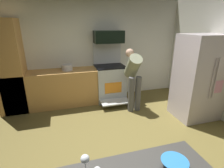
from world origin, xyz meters
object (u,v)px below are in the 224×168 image
at_px(person_cook, 133,75).
at_px(wine_glass_near, 85,160).
at_px(microwave, 109,37).
at_px(refrigerator, 199,78).
at_px(stock_pot, 67,67).
at_px(oven_range, 110,82).
at_px(mixing_bowl_small, 174,164).

distance_m(person_cook, wine_glass_near, 2.90).
height_order(microwave, person_cook, microwave).
bearing_deg(microwave, refrigerator, -42.91).
relative_size(wine_glass_near, stock_pot, 0.63).
relative_size(oven_range, person_cook, 1.06).
bearing_deg(refrigerator, wine_glass_near, -146.05).
bearing_deg(wine_glass_near, refrigerator, 33.95).
relative_size(oven_range, mixing_bowl_small, 6.96).
bearing_deg(stock_pot, person_cook, -25.05).
xyz_separation_m(person_cook, mixing_bowl_small, (-0.75, -2.65, 0.08)).
xyz_separation_m(oven_range, stock_pot, (-1.09, 0.01, 0.46)).
bearing_deg(microwave, wine_glass_near, -107.97).
height_order(refrigerator, stock_pot, refrigerator).
xyz_separation_m(oven_range, wine_glass_near, (-1.06, -3.18, 0.52)).
relative_size(oven_range, wine_glass_near, 9.04).
xyz_separation_m(refrigerator, person_cook, (-1.21, 0.72, -0.05)).
bearing_deg(oven_range, person_cook, -60.31).
xyz_separation_m(mixing_bowl_small, wine_glass_near, (-0.69, 0.14, 0.09)).
relative_size(refrigerator, person_cook, 1.26).
xyz_separation_m(person_cook, wine_glass_near, (-1.45, -2.51, 0.18)).
distance_m(oven_range, person_cook, 0.85).
bearing_deg(microwave, oven_range, -90.00).
bearing_deg(mixing_bowl_small, refrigerator, 44.45).
relative_size(mixing_bowl_small, stock_pot, 0.82).
distance_m(microwave, wine_glass_near, 3.50).
distance_m(microwave, stock_pot, 1.29).
relative_size(microwave, wine_glass_near, 4.40).
xyz_separation_m(oven_range, mixing_bowl_small, (-0.37, -3.32, 0.42)).
bearing_deg(stock_pot, mixing_bowl_small, -77.89).
bearing_deg(microwave, mixing_bowl_small, -96.19).
height_order(oven_range, wine_glass_near, oven_range).
xyz_separation_m(mixing_bowl_small, stock_pot, (-0.72, 3.33, 0.04)).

